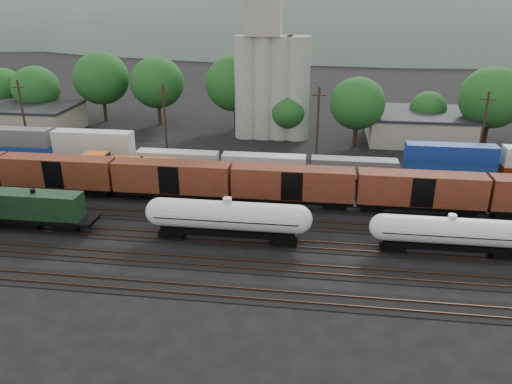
# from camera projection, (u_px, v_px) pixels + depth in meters

# --- Properties ---
(ground) EXTENTS (600.00, 600.00, 0.00)m
(ground) POSITION_uv_depth(u_px,v_px,m) (211.00, 219.00, 59.50)
(ground) COLOR black
(tracks) EXTENTS (180.00, 33.20, 0.20)m
(tracks) POSITION_uv_depth(u_px,v_px,m) (211.00, 219.00, 59.48)
(tracks) COLOR black
(tracks) RESTS_ON ground
(green_locomotive) EXTENTS (18.07, 3.19, 4.78)m
(green_locomotive) POSITION_uv_depth(u_px,v_px,m) (9.00, 205.00, 56.60)
(green_locomotive) COLOR black
(green_locomotive) RESTS_ON ground
(tank_car_a) EXTENTS (18.12, 3.24, 4.75)m
(tank_car_a) POSITION_uv_depth(u_px,v_px,m) (228.00, 217.00, 53.47)
(tank_car_a) COLOR silver
(tank_car_a) RESTS_ON ground
(tank_car_b) EXTENTS (16.19, 2.90, 4.24)m
(tank_car_b) POSITION_uv_depth(u_px,v_px,m) (450.00, 232.00, 50.76)
(tank_car_b) COLOR silver
(tank_car_b) RESTS_ON ground
(orange_locomotive) EXTENTS (15.99, 2.67, 4.00)m
(orange_locomotive) POSITION_uv_depth(u_px,v_px,m) (124.00, 168.00, 69.57)
(orange_locomotive) COLOR black
(orange_locomotive) RESTS_ON ground
(boxcar_string) EXTENTS (169.00, 2.90, 4.20)m
(boxcar_string) POSITION_uv_depth(u_px,v_px,m) (293.00, 184.00, 61.75)
(boxcar_string) COLOR black
(boxcar_string) RESTS_ON ground
(container_wall) EXTENTS (160.00, 2.60, 5.80)m
(container_wall) POSITION_uv_depth(u_px,v_px,m) (148.00, 155.00, 73.81)
(container_wall) COLOR black
(container_wall) RESTS_ON ground
(grain_silo) EXTENTS (13.40, 5.00, 29.00)m
(grain_silo) POSITION_uv_depth(u_px,v_px,m) (271.00, 76.00, 87.82)
(grain_silo) COLOR #9E9B91
(grain_silo) RESTS_ON ground
(industrial_sheds) EXTENTS (119.38, 17.26, 5.10)m
(industrial_sheds) POSITION_uv_depth(u_px,v_px,m) (288.00, 125.00, 90.04)
(industrial_sheds) COLOR #9E937F
(industrial_sheds) RESTS_ON ground
(tree_band) EXTENTS (160.40, 21.54, 14.24)m
(tree_band) POSITION_uv_depth(u_px,v_px,m) (222.00, 90.00, 93.61)
(tree_band) COLOR black
(tree_band) RESTS_ON ground
(utility_poles) EXTENTS (122.20, 0.36, 12.00)m
(utility_poles) POSITION_uv_depth(u_px,v_px,m) (240.00, 123.00, 77.31)
(utility_poles) COLOR black
(utility_poles) RESTS_ON ground
(distant_hills) EXTENTS (860.00, 286.00, 130.00)m
(distant_hills) POSITION_uv_depth(u_px,v_px,m) (343.00, 70.00, 302.75)
(distant_hills) COLOR #59665B
(distant_hills) RESTS_ON ground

